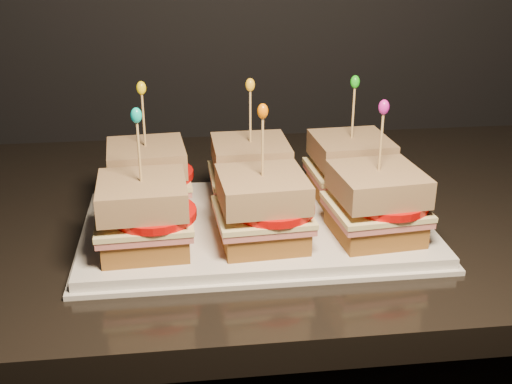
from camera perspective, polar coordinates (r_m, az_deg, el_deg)
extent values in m
cube|color=black|center=(0.90, -3.94, -2.32)|extent=(2.55, 0.64, 0.04)
cube|color=silver|center=(0.81, 0.00, -2.99)|extent=(0.42, 0.26, 0.02)
cube|color=silver|center=(0.82, 0.00, -3.37)|extent=(0.44, 0.27, 0.01)
cube|color=brown|center=(0.85, -9.50, -0.32)|extent=(0.10, 0.10, 0.03)
cube|color=#C15354|center=(0.85, -9.57, 0.75)|extent=(0.11, 0.11, 0.01)
cube|color=beige|center=(0.85, -9.60, 1.19)|extent=(0.11, 0.11, 0.01)
cylinder|color=red|center=(0.84, -8.83, 1.55)|extent=(0.10, 0.10, 0.01)
cube|color=#603211|center=(0.84, -9.73, 3.00)|extent=(0.10, 0.10, 0.03)
cylinder|color=tan|center=(0.82, -9.95, 6.05)|extent=(0.00, 0.00, 0.09)
ellipsoid|color=yellow|center=(0.81, -10.16, 9.10)|extent=(0.01, 0.01, 0.02)
cube|color=brown|center=(0.86, -0.49, 0.10)|extent=(0.10, 0.10, 0.03)
cube|color=#C15354|center=(0.85, -0.49, 1.17)|extent=(0.11, 0.10, 0.01)
cube|color=beige|center=(0.85, -0.49, 1.61)|extent=(0.11, 0.10, 0.01)
cylinder|color=red|center=(0.84, 0.36, 1.97)|extent=(0.10, 0.10, 0.01)
cube|color=#603211|center=(0.84, -0.50, 3.42)|extent=(0.10, 0.10, 0.03)
cylinder|color=tan|center=(0.82, -0.51, 6.47)|extent=(0.00, 0.00, 0.09)
ellipsoid|color=yellow|center=(0.81, -0.52, 9.51)|extent=(0.01, 0.01, 0.02)
cube|color=brown|center=(0.88, 8.24, 0.51)|extent=(0.10, 0.10, 0.03)
cube|color=#C15354|center=(0.88, 8.31, 1.55)|extent=(0.11, 0.11, 0.01)
cube|color=beige|center=(0.87, 8.33, 1.98)|extent=(0.11, 0.11, 0.01)
cylinder|color=red|center=(0.87, 9.22, 2.33)|extent=(0.10, 0.10, 0.01)
cube|color=#603211|center=(0.86, 8.44, 3.74)|extent=(0.10, 0.10, 0.03)
cylinder|color=tan|center=(0.85, 8.62, 6.70)|extent=(0.00, 0.00, 0.09)
ellipsoid|color=#1AB817|center=(0.84, 8.80, 9.66)|extent=(0.01, 0.01, 0.02)
cube|color=brown|center=(0.74, -9.80, -3.98)|extent=(0.10, 0.10, 0.03)
cube|color=#C15354|center=(0.74, -9.89, -2.79)|extent=(0.11, 0.11, 0.01)
cube|color=beige|center=(0.73, -9.92, -2.30)|extent=(0.11, 0.11, 0.01)
cylinder|color=red|center=(0.73, -9.04, -1.92)|extent=(0.10, 0.10, 0.01)
cube|color=#603211|center=(0.72, -10.08, -0.25)|extent=(0.10, 0.10, 0.03)
cylinder|color=tan|center=(0.71, -10.33, 3.21)|extent=(0.00, 0.00, 0.09)
ellipsoid|color=#0BBCAA|center=(0.69, -10.60, 6.72)|extent=(0.01, 0.01, 0.02)
cube|color=brown|center=(0.75, 0.56, -3.48)|extent=(0.10, 0.10, 0.03)
cube|color=#C15354|center=(0.74, 0.56, -2.29)|extent=(0.11, 0.11, 0.01)
cube|color=beige|center=(0.74, 0.57, -1.80)|extent=(0.11, 0.11, 0.01)
cylinder|color=red|center=(0.73, 1.56, -1.41)|extent=(0.10, 0.10, 0.01)
cube|color=#603211|center=(0.73, 0.58, 0.25)|extent=(0.10, 0.10, 0.03)
cylinder|color=tan|center=(0.71, 0.59, 3.71)|extent=(0.00, 0.00, 0.09)
ellipsoid|color=orange|center=(0.70, 0.60, 7.20)|extent=(0.01, 0.01, 0.02)
cube|color=brown|center=(0.78, 10.49, -2.89)|extent=(0.10, 0.10, 0.03)
cube|color=#C15354|center=(0.77, 10.58, -1.73)|extent=(0.11, 0.11, 0.01)
cube|color=beige|center=(0.77, 10.62, -1.26)|extent=(0.12, 0.11, 0.01)
cylinder|color=red|center=(0.76, 11.65, -0.88)|extent=(0.10, 0.10, 0.01)
cube|color=#603211|center=(0.75, 10.77, 0.72)|extent=(0.11, 0.11, 0.03)
cylinder|color=tan|center=(0.74, 11.03, 4.05)|extent=(0.00, 0.00, 0.09)
ellipsoid|color=#C51C9E|center=(0.73, 11.30, 7.41)|extent=(0.01, 0.01, 0.02)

